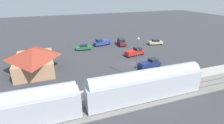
{
  "coord_description": "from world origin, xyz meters",
  "views": [
    {
      "loc": [
        -35.2,
        18.21,
        16.64
      ],
      "look_at": [
        0.65,
        5.11,
        1.0
      ],
      "focal_mm": 28.04,
      "sensor_mm": 36.0,
      "label": 1
    }
  ],
  "objects_px": {
    "pedestrian_on_platform": "(133,80)",
    "suv_maroon": "(121,42)",
    "station_building": "(34,59)",
    "sedan_tan": "(156,42)",
    "sedan_green": "(84,47)",
    "pickup_navy": "(150,64)",
    "pickup_red": "(135,52)",
    "pickup_blue": "(102,42)",
    "light_pole_near_platform": "(137,54)",
    "pedestrian_waiting_far": "(160,75)"
  },
  "relations": [
    {
      "from": "pedestrian_on_platform",
      "to": "pedestrian_waiting_far",
      "type": "relative_size",
      "value": 1.0
    },
    {
      "from": "pickup_red",
      "to": "pedestrian_on_platform",
      "type": "bearing_deg",
      "value": 152.12
    },
    {
      "from": "station_building",
      "to": "sedan_tan",
      "type": "bearing_deg",
      "value": -77.09
    },
    {
      "from": "suv_maroon",
      "to": "sedan_green",
      "type": "xyz_separation_m",
      "value": [
        -0.66,
        12.6,
        -0.27
      ]
    },
    {
      "from": "pedestrian_waiting_far",
      "to": "sedan_tan",
      "type": "height_order",
      "value": "pedestrian_waiting_far"
    },
    {
      "from": "pickup_red",
      "to": "sedan_tan",
      "type": "xyz_separation_m",
      "value": [
        7.05,
        -11.27,
        -0.15
      ]
    },
    {
      "from": "pedestrian_waiting_far",
      "to": "pickup_red",
      "type": "xyz_separation_m",
      "value": [
        14.86,
        -2.0,
        -0.25
      ]
    },
    {
      "from": "pickup_blue",
      "to": "pickup_navy",
      "type": "distance_m",
      "value": 21.68
    },
    {
      "from": "pickup_blue",
      "to": "pickup_navy",
      "type": "height_order",
      "value": "same"
    },
    {
      "from": "pedestrian_on_platform",
      "to": "light_pole_near_platform",
      "type": "relative_size",
      "value": 0.2
    },
    {
      "from": "pedestrian_on_platform",
      "to": "suv_maroon",
      "type": "relative_size",
      "value": 0.33
    },
    {
      "from": "station_building",
      "to": "pickup_red",
      "type": "height_order",
      "value": "station_building"
    },
    {
      "from": "sedan_tan",
      "to": "sedan_green",
      "type": "distance_m",
      "value": 23.62
    },
    {
      "from": "pickup_navy",
      "to": "sedan_green",
      "type": "xyz_separation_m",
      "value": [
        18.36,
        11.59,
        -0.15
      ]
    },
    {
      "from": "pedestrian_on_platform",
      "to": "pickup_red",
      "type": "distance_m",
      "value": 16.8
    },
    {
      "from": "pickup_navy",
      "to": "station_building",
      "type": "bearing_deg",
      "value": 73.32
    },
    {
      "from": "sedan_green",
      "to": "light_pole_near_platform",
      "type": "distance_m",
      "value": 23.44
    },
    {
      "from": "pedestrian_on_platform",
      "to": "light_pole_near_platform",
      "type": "height_order",
      "value": "light_pole_near_platform"
    },
    {
      "from": "pedestrian_waiting_far",
      "to": "pickup_red",
      "type": "distance_m",
      "value": 15.0
    },
    {
      "from": "pickup_blue",
      "to": "sedan_green",
      "type": "bearing_deg",
      "value": 112.7
    },
    {
      "from": "station_building",
      "to": "suv_maroon",
      "type": "bearing_deg",
      "value": -65.61
    },
    {
      "from": "pickup_blue",
      "to": "pedestrian_waiting_far",
      "type": "bearing_deg",
      "value": -172.15
    },
    {
      "from": "pedestrian_on_platform",
      "to": "pickup_blue",
      "type": "xyz_separation_m",
      "value": [
        27.2,
        -2.1,
        -0.25
      ]
    },
    {
      "from": "pickup_red",
      "to": "pickup_blue",
      "type": "bearing_deg",
      "value": 24.99
    },
    {
      "from": "station_building",
      "to": "sedan_tan",
      "type": "xyz_separation_m",
      "value": [
        8.37,
        -36.53,
        -1.91
      ]
    },
    {
      "from": "station_building",
      "to": "pedestrian_waiting_far",
      "type": "bearing_deg",
      "value": -120.2
    },
    {
      "from": "pickup_red",
      "to": "pickup_navy",
      "type": "bearing_deg",
      "value": 175.96
    },
    {
      "from": "pedestrian_waiting_far",
      "to": "sedan_tan",
      "type": "distance_m",
      "value": 25.62
    },
    {
      "from": "pickup_blue",
      "to": "light_pole_near_platform",
      "type": "xyz_separation_m",
      "value": [
        -24.87,
        0.28,
        4.3
      ]
    },
    {
      "from": "sedan_tan",
      "to": "suv_maroon",
      "type": "bearing_deg",
      "value": 73.33
    },
    {
      "from": "pedestrian_on_platform",
      "to": "suv_maroon",
      "type": "distance_m",
      "value": 26.48
    },
    {
      "from": "station_building",
      "to": "pedestrian_on_platform",
      "type": "distance_m",
      "value": 22.09
    },
    {
      "from": "station_building",
      "to": "sedan_green",
      "type": "relative_size",
      "value": 2.6
    },
    {
      "from": "pickup_red",
      "to": "suv_maroon",
      "type": "distance_m",
      "value": 10.32
    },
    {
      "from": "sedan_tan",
      "to": "pickup_blue",
      "type": "relative_size",
      "value": 0.84
    },
    {
      "from": "pedestrian_on_platform",
      "to": "light_pole_near_platform",
      "type": "xyz_separation_m",
      "value": [
        2.33,
        -1.82,
        4.04
      ]
    },
    {
      "from": "pickup_navy",
      "to": "suv_maroon",
      "type": "height_order",
      "value": "suv_maroon"
    },
    {
      "from": "station_building",
      "to": "light_pole_near_platform",
      "type": "height_order",
      "value": "light_pole_near_platform"
    },
    {
      "from": "suv_maroon",
      "to": "sedan_green",
      "type": "relative_size",
      "value": 1.1
    },
    {
      "from": "pickup_blue",
      "to": "suv_maroon",
      "type": "bearing_deg",
      "value": -108.38
    },
    {
      "from": "pedestrian_on_platform",
      "to": "station_building",
      "type": "bearing_deg",
      "value": 52.14
    },
    {
      "from": "pedestrian_waiting_far",
      "to": "suv_maroon",
      "type": "distance_m",
      "value": 25.28
    },
    {
      "from": "pedestrian_on_platform",
      "to": "pickup_blue",
      "type": "relative_size",
      "value": 0.3
    },
    {
      "from": "pickup_navy",
      "to": "sedan_green",
      "type": "height_order",
      "value": "pickup_navy"
    },
    {
      "from": "station_building",
      "to": "sedan_tan",
      "type": "relative_size",
      "value": 2.54
    },
    {
      "from": "pickup_blue",
      "to": "light_pole_near_platform",
      "type": "height_order",
      "value": "light_pole_near_platform"
    },
    {
      "from": "pickup_red",
      "to": "pickup_navy",
      "type": "height_order",
      "value": "same"
    },
    {
      "from": "sedan_tan",
      "to": "light_pole_near_platform",
      "type": "distance_m",
      "value": 26.5
    },
    {
      "from": "suv_maroon",
      "to": "pickup_navy",
      "type": "bearing_deg",
      "value": 176.97
    },
    {
      "from": "pickup_red",
      "to": "pedestrian_waiting_far",
      "type": "bearing_deg",
      "value": 172.33
    }
  ]
}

